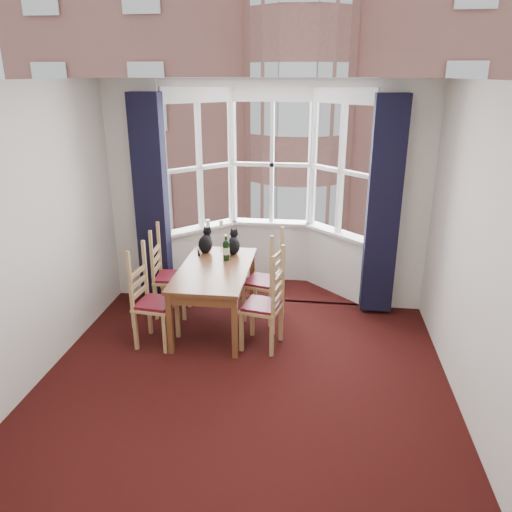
% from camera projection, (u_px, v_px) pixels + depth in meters
% --- Properties ---
extents(floor, '(4.50, 4.50, 0.00)m').
position_uv_depth(floor, '(239.00, 401.00, 4.61)').
color(floor, black).
rests_on(floor, ground).
extents(ceiling, '(4.50, 4.50, 0.00)m').
position_uv_depth(ceiling, '(234.00, 80.00, 3.64)').
color(ceiling, white).
rests_on(ceiling, floor).
extents(wall_left, '(0.00, 4.50, 4.50)m').
position_uv_depth(wall_left, '(11.00, 249.00, 4.36)').
color(wall_left, silver).
rests_on(wall_left, floor).
extents(wall_right, '(0.00, 4.50, 4.50)m').
position_uv_depth(wall_right, '(490.00, 271.00, 3.89)').
color(wall_right, silver).
rests_on(wall_right, floor).
extents(wall_near, '(4.00, 0.00, 4.00)m').
position_uv_depth(wall_near, '(147.00, 451.00, 2.03)').
color(wall_near, silver).
rests_on(wall_near, floor).
extents(wall_back_pier_left, '(0.70, 0.12, 2.80)m').
position_uv_depth(wall_back_pier_left, '(139.00, 193.00, 6.41)').
color(wall_back_pier_left, silver).
rests_on(wall_back_pier_left, floor).
extents(wall_back_pier_right, '(0.70, 0.12, 2.80)m').
position_uv_depth(wall_back_pier_right, '(401.00, 201.00, 6.02)').
color(wall_back_pier_right, silver).
rests_on(wall_back_pier_right, floor).
extents(bay_window, '(2.76, 0.94, 2.80)m').
position_uv_depth(bay_window, '(270.00, 188.00, 6.69)').
color(bay_window, white).
rests_on(bay_window, floor).
extents(curtain_left, '(0.38, 0.22, 2.60)m').
position_uv_depth(curtain_left, '(152.00, 201.00, 6.24)').
color(curtain_left, black).
rests_on(curtain_left, floor).
extents(curtain_right, '(0.38, 0.22, 2.60)m').
position_uv_depth(curtain_right, '(383.00, 208.00, 5.90)').
color(curtain_right, black).
rests_on(curtain_right, floor).
extents(dining_table, '(0.80, 1.49, 0.73)m').
position_uv_depth(dining_table, '(215.00, 275.00, 5.79)').
color(dining_table, brown).
rests_on(dining_table, floor).
extents(chair_left_near, '(0.44, 0.46, 0.92)m').
position_uv_depth(chair_left_near, '(148.00, 304.00, 5.47)').
color(chair_left_near, tan).
rests_on(chair_left_near, floor).
extents(chair_left_far, '(0.43, 0.45, 0.92)m').
position_uv_depth(chair_left_far, '(165.00, 278.00, 6.16)').
color(chair_left_far, tan).
rests_on(chair_left_far, floor).
extents(chair_right_near, '(0.47, 0.49, 0.92)m').
position_uv_depth(chair_right_near, '(270.00, 308.00, 5.37)').
color(chair_right_near, tan).
rests_on(chair_right_near, floor).
extents(chair_right_far, '(0.49, 0.51, 0.92)m').
position_uv_depth(chair_right_far, '(270.00, 283.00, 6.00)').
color(chair_right_far, tan).
rests_on(chair_right_far, floor).
extents(cat_left, '(0.20, 0.26, 0.34)m').
position_uv_depth(cat_left, '(206.00, 242.00, 6.23)').
color(cat_left, black).
rests_on(cat_left, dining_table).
extents(cat_right, '(0.17, 0.24, 0.32)m').
position_uv_depth(cat_right, '(233.00, 244.00, 6.18)').
color(cat_right, black).
rests_on(cat_right, dining_table).
extents(wine_bottle, '(0.08, 0.08, 0.32)m').
position_uv_depth(wine_bottle, '(226.00, 249.00, 5.96)').
color(wine_bottle, black).
rests_on(wine_bottle, dining_table).
extents(candle_tall, '(0.06, 0.06, 0.10)m').
position_uv_depth(candle_tall, '(208.00, 223.00, 6.81)').
color(candle_tall, white).
rests_on(candle_tall, bay_window).
extents(candle_short, '(0.06, 0.06, 0.10)m').
position_uv_depth(candle_short, '(221.00, 224.00, 6.82)').
color(candle_short, white).
rests_on(candle_short, bay_window).
extents(street, '(80.00, 80.00, 0.00)m').
position_uv_depth(street, '(309.00, 201.00, 36.71)').
color(street, '#333335').
rests_on(street, ground).
extents(tenement_building, '(18.40, 7.80, 15.20)m').
position_uv_depth(tenement_building, '(303.00, 112.00, 17.11)').
color(tenement_building, '#A66355').
rests_on(tenement_building, street).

